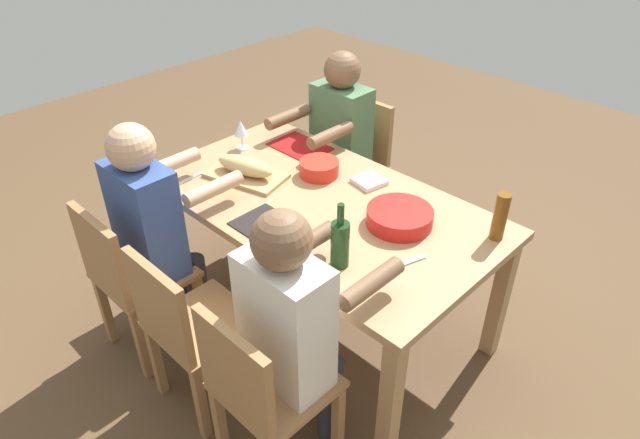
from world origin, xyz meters
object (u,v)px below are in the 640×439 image
at_px(serving_bowl_greens, 400,216).
at_px(wine_glass, 241,129).
at_px(chair_near_right, 355,159).
at_px(chair_far_left, 260,389).
at_px(serving_bowl_salad, 319,167).
at_px(napkin_stack, 369,181).
at_px(cutting_board, 246,175).
at_px(diner_far_right, 155,221).
at_px(diner_far_left, 294,322).
at_px(dining_table, 320,215).
at_px(bread_loaf, 245,166).
at_px(beer_bottle, 500,217).
at_px(diner_near_right, 336,137).
at_px(chair_far_center, 186,325).
at_px(chair_far_right, 128,275).
at_px(wine_bottle, 340,243).

height_order(serving_bowl_greens, wine_glass, wine_glass).
relative_size(chair_near_right, chair_far_left, 1.00).
height_order(chair_near_right, serving_bowl_salad, chair_near_right).
bearing_deg(serving_bowl_salad, napkin_stack, -154.45).
bearing_deg(cutting_board, diner_far_right, 84.77).
distance_m(chair_near_right, cutting_board, 0.95).
bearing_deg(diner_far_left, dining_table, -52.69).
distance_m(cutting_board, bread_loaf, 0.06).
distance_m(dining_table, beer_bottle, 0.84).
bearing_deg(chair_far_left, chair_near_right, -59.58).
bearing_deg(diner_far_right, serving_bowl_greens, -140.04).
bearing_deg(bread_loaf, diner_far_left, 150.23).
height_order(diner_near_right, beer_bottle, diner_near_right).
distance_m(chair_far_center, cutting_board, 0.86).
distance_m(chair_far_right, beer_bottle, 1.70).
bearing_deg(wine_bottle, diner_far_right, 20.56).
xyz_separation_m(diner_far_right, serving_bowl_salad, (-0.30, -0.79, 0.09)).
bearing_deg(wine_glass, bread_loaf, 144.07).
bearing_deg(serving_bowl_greens, chair_near_right, -38.89).
height_order(diner_far_right, wine_glass, diner_far_right).
bearing_deg(chair_far_right, serving_bowl_greens, -133.58).
xyz_separation_m(chair_far_right, diner_far_left, (-0.94, -0.18, 0.21)).
distance_m(chair_far_right, napkin_stack, 1.24).
height_order(diner_far_right, napkin_stack, diner_far_right).
bearing_deg(diner_near_right, bread_loaf, 93.70).
height_order(diner_far_right, diner_near_right, same).
bearing_deg(diner_near_right, chair_far_center, 108.35).
height_order(serving_bowl_salad, wine_glass, wine_glass).
bearing_deg(cutting_board, chair_far_left, 142.13).
height_order(serving_bowl_salad, napkin_stack, serving_bowl_salad).
distance_m(chair_near_right, serving_bowl_salad, 0.76).
relative_size(dining_table, cutting_board, 4.27).
distance_m(serving_bowl_salad, beer_bottle, 0.94).
distance_m(chair_far_center, diner_far_left, 0.55).
xyz_separation_m(serving_bowl_greens, wine_glass, (1.08, 0.02, 0.07)).
relative_size(diner_far_left, wine_glass, 7.23).
height_order(chair_far_right, diner_far_right, diner_far_right).
relative_size(serving_bowl_salad, serving_bowl_greens, 0.68).
height_order(chair_far_center, chair_near_right, same).
bearing_deg(chair_far_left, serving_bowl_salad, -56.46).
bearing_deg(diner_near_right, napkin_stack, 148.17).
height_order(chair_far_right, beer_bottle, beer_bottle).
distance_m(diner_far_right, beer_bottle, 1.55).
distance_m(serving_bowl_salad, wine_glass, 0.52).
bearing_deg(serving_bowl_salad, wine_bottle, 140.90).
height_order(chair_near_right, napkin_stack, chair_near_right).
distance_m(cutting_board, wine_bottle, 0.85).
relative_size(serving_bowl_greens, wine_bottle, 1.02).
relative_size(chair_far_right, wine_bottle, 2.93).
relative_size(diner_far_left, wine_bottle, 4.14).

